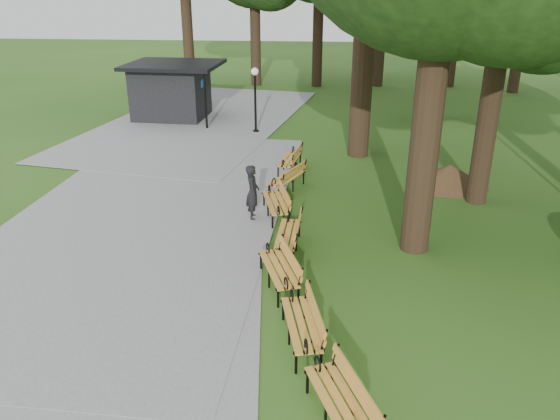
# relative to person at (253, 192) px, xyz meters

# --- Properties ---
(ground) EXTENTS (100.00, 100.00, 0.00)m
(ground) POSITION_rel_person_xyz_m (0.74, -2.75, -0.80)
(ground) COLOR #2D5B1A
(ground) RESTS_ON ground
(path) EXTENTS (12.00, 38.00, 0.06)m
(path) POSITION_rel_person_xyz_m (-3.26, 0.25, -0.77)
(path) COLOR gray
(path) RESTS_ON ground
(person) EXTENTS (0.47, 0.64, 1.60)m
(person) POSITION_rel_person_xyz_m (0.00, 0.00, 0.00)
(person) COLOR black
(person) RESTS_ON ground
(kiosk) EXTENTS (4.45, 3.93, 2.66)m
(kiosk) POSITION_rel_person_xyz_m (-5.53, 11.74, 0.53)
(kiosk) COLOR black
(kiosk) RESTS_ON ground
(lamp_post) EXTENTS (0.32, 0.32, 2.82)m
(lamp_post) POSITION_rel_person_xyz_m (-1.13, 9.39, 1.26)
(lamp_post) COLOR black
(lamp_post) RESTS_ON ground
(dirt_mound) EXTENTS (2.22, 2.22, 0.74)m
(dirt_mound) POSITION_rel_person_xyz_m (6.06, 3.20, -0.43)
(dirt_mound) COLOR #47301C
(dirt_mound) RESTS_ON ground
(bench_0) EXTENTS (1.30, 2.00, 0.88)m
(bench_0) POSITION_rel_person_xyz_m (2.35, -7.68, -0.36)
(bench_0) COLOR gold
(bench_0) RESTS_ON ground
(bench_1) EXTENTS (1.03, 1.99, 0.88)m
(bench_1) POSITION_rel_person_xyz_m (1.66, -5.68, -0.36)
(bench_1) COLOR gold
(bench_1) RESTS_ON ground
(bench_2) EXTENTS (1.24, 2.00, 0.88)m
(bench_2) POSITION_rel_person_xyz_m (1.06, -3.65, -0.36)
(bench_2) COLOR gold
(bench_2) RESTS_ON ground
(bench_3) EXTENTS (0.70, 1.92, 0.88)m
(bench_3) POSITION_rel_person_xyz_m (1.13, -1.89, -0.36)
(bench_3) COLOR gold
(bench_3) RESTS_ON ground
(bench_4) EXTENTS (1.10, 2.00, 0.88)m
(bench_4) POSITION_rel_person_xyz_m (0.63, 0.16, -0.36)
(bench_4) COLOR gold
(bench_4) RESTS_ON ground
(bench_5) EXTENTS (1.30, 2.00, 0.88)m
(bench_5) POSITION_rel_person_xyz_m (0.79, 2.29, -0.36)
(bench_5) COLOR gold
(bench_5) RESTS_ON ground
(bench_6) EXTENTS (0.91, 1.97, 0.88)m
(bench_6) POSITION_rel_person_xyz_m (0.74, 4.24, -0.36)
(bench_6) COLOR gold
(bench_6) RESTS_ON ground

